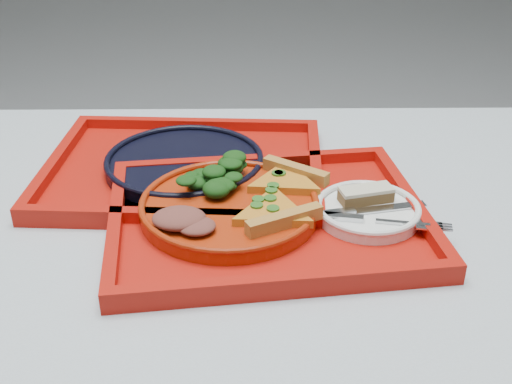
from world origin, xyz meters
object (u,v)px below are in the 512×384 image
tray_far (185,172)px  dessert_bar (366,194)px  dinner_plate (229,209)px  navy_plate (185,164)px  tray_main (267,221)px

tray_far → dessert_bar: 0.31m
dinner_plate → dessert_bar: bearing=3.4°
navy_plate → dessert_bar: bearing=-25.9°
navy_plate → tray_main: bearing=-49.8°
navy_plate → dessert_bar: 0.31m
tray_main → tray_far: 0.21m
tray_main → dessert_bar: dessert_bar is taller
tray_far → dessert_bar: (0.28, -0.14, 0.03)m
tray_far → dinner_plate: 0.17m
tray_main → tray_far: size_ratio=1.00×
tray_main → dessert_bar: 0.15m
dinner_plate → navy_plate: dinner_plate is taller
tray_far → navy_plate: (0.00, -0.00, 0.01)m
dinner_plate → dessert_bar: 0.20m
dessert_bar → tray_main: bearing=174.5°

